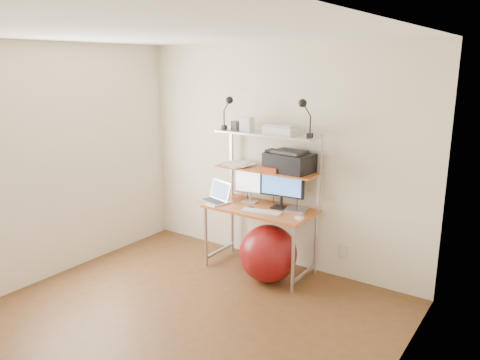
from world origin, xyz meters
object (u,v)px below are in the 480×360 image
at_px(monitor_silver, 250,183).
at_px(exercise_ball, 268,254).
at_px(monitor_black, 282,185).
at_px(printer, 289,162).
at_px(laptop, 217,197).

distance_m(monitor_silver, exercise_ball, 0.83).
height_order(monitor_black, printer, printer).
xyz_separation_m(monitor_silver, exercise_ball, (0.42, -0.28, -0.66)).
bearing_deg(monitor_silver, exercise_ball, -46.40).
relative_size(monitor_black, exercise_ball, 0.83).
relative_size(monitor_silver, monitor_black, 0.83).
xyz_separation_m(monitor_black, printer, (0.07, 0.03, 0.26)).
xyz_separation_m(monitor_black, exercise_ball, (0.02, -0.30, -0.69)).
height_order(laptop, printer, printer).
bearing_deg(monitor_silver, monitor_black, -10.04).
xyz_separation_m(laptop, exercise_ball, (0.74, -0.09, -0.48)).
bearing_deg(monitor_silver, printer, -6.95).
bearing_deg(exercise_ball, monitor_black, 93.74).
bearing_deg(printer, exercise_ball, -93.21).
distance_m(monitor_black, exercise_ball, 0.75).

